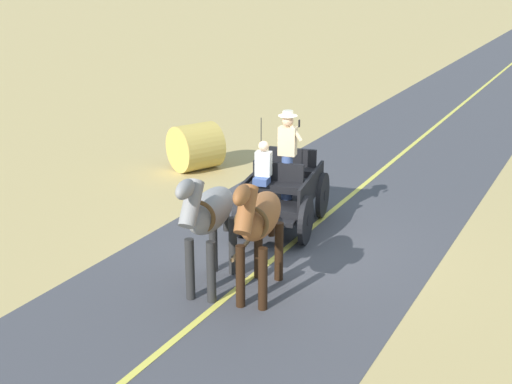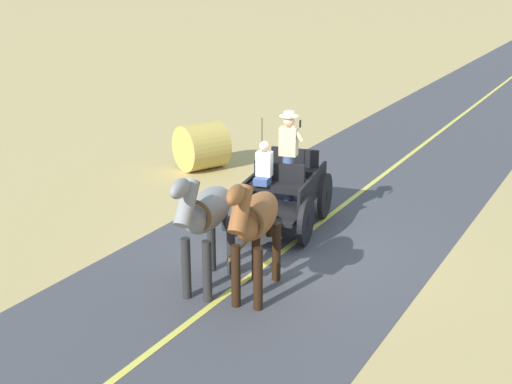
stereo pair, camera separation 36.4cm
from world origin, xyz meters
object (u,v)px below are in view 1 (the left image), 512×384
horse_drawn_carriage (283,190)px  horse_off_side (209,215)px  hay_bale (196,147)px  horse_near_side (259,220)px

horse_drawn_carriage → horse_off_side: horse_drawn_carriage is taller
horse_drawn_carriage → horse_off_side: (-0.15, 3.06, 0.51)m
horse_off_side → hay_bale: bearing=-55.3°
horse_off_side → horse_drawn_carriage: bearing=-87.2°
horse_off_side → horse_near_side: bearing=-169.3°
horse_near_side → hay_bale: 7.30m
hay_bale → horse_off_side: bearing=124.7°
horse_off_side → hay_bale: (3.91, -5.65, -0.72)m
hay_bale → horse_near_side: bearing=130.8°
horse_drawn_carriage → horse_near_side: horse_drawn_carriage is taller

